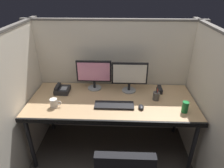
{
  "coord_description": "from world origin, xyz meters",
  "views": [
    {
      "loc": [
        0.08,
        -1.64,
        1.96
      ],
      "look_at": [
        0.0,
        0.35,
        0.92
      ],
      "focal_mm": 31.74,
      "sensor_mm": 36.0,
      "label": 1
    }
  ],
  "objects": [
    {
      "name": "ground_plane",
      "position": [
        0.0,
        0.0,
        0.0
      ],
      "size": [
        8.0,
        8.0,
        0.0
      ],
      "primitive_type": "plane",
      "color": "#423D38"
    },
    {
      "name": "cubicle_partition_rear",
      "position": [
        0.0,
        0.74,
        0.79
      ],
      "size": [
        2.21,
        0.06,
        1.57
      ],
      "color": "beige",
      "rests_on": "ground"
    },
    {
      "name": "cubicle_partition_left",
      "position": [
        -0.99,
        0.2,
        0.79
      ],
      "size": [
        0.06,
        1.41,
        1.57
      ],
      "color": "beige",
      "rests_on": "ground"
    },
    {
      "name": "cubicle_partition_right",
      "position": [
        0.99,
        0.2,
        0.79
      ],
      "size": [
        0.06,
        1.41,
        1.57
      ],
      "color": "beige",
      "rests_on": "ground"
    },
    {
      "name": "desk",
      "position": [
        0.0,
        0.29,
        0.69
      ],
      "size": [
        1.9,
        0.8,
        0.74
      ],
      "color": "tan",
      "rests_on": "ground"
    },
    {
      "name": "monitor_left",
      "position": [
        -0.23,
        0.57,
        0.96
      ],
      "size": [
        0.43,
        0.17,
        0.37
      ],
      "color": "gray",
      "rests_on": "desk"
    },
    {
      "name": "monitor_right",
      "position": [
        0.2,
        0.52,
        0.96
      ],
      "size": [
        0.43,
        0.17,
        0.37
      ],
      "color": "gray",
      "rests_on": "desk"
    },
    {
      "name": "keyboard_main",
      "position": [
        0.03,
        0.17,
        0.75
      ],
      "size": [
        0.43,
        0.15,
        0.02
      ],
      "primitive_type": "cube",
      "color": "black",
      "rests_on": "desk"
    },
    {
      "name": "computer_mouse",
      "position": [
        0.32,
        0.14,
        0.76
      ],
      "size": [
        0.06,
        0.1,
        0.04
      ],
      "color": "black",
      "rests_on": "desk"
    },
    {
      "name": "soda_can",
      "position": [
        0.77,
        0.09,
        0.8
      ],
      "size": [
        0.07,
        0.07,
        0.12
      ],
      "primitive_type": "cylinder",
      "color": "#197233",
      "rests_on": "desk"
    },
    {
      "name": "pen_cup",
      "position": [
        0.51,
        0.32,
        0.79
      ],
      "size": [
        0.08,
        0.08,
        0.17
      ],
      "color": "#4C4742",
      "rests_on": "desk"
    },
    {
      "name": "red_stapler",
      "position": [
        0.59,
        0.52,
        0.77
      ],
      "size": [
        0.04,
        0.15,
        0.06
      ],
      "primitive_type": "cube",
      "color": "black",
      "rests_on": "desk"
    },
    {
      "name": "coffee_mug",
      "position": [
        -0.62,
        0.14,
        0.79
      ],
      "size": [
        0.13,
        0.08,
        0.09
      ],
      "color": "silver",
      "rests_on": "desk"
    },
    {
      "name": "desk_phone",
      "position": [
        -0.62,
        0.46,
        0.77
      ],
      "size": [
        0.17,
        0.19,
        0.09
      ],
      "color": "black",
      "rests_on": "desk"
    }
  ]
}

